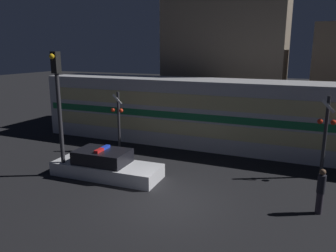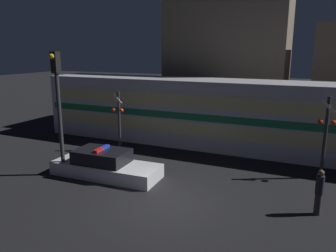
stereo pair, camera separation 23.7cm
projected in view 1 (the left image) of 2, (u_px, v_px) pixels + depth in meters
ground_plane at (167, 202)px, 12.12m from camera, size 120.00×120.00×0.00m
train at (215, 113)px, 18.96m from camera, size 21.71×3.06×3.86m
police_car at (106, 166)px, 14.58m from camera, size 4.96×1.92×1.30m
pedestrian at (321, 191)px, 11.12m from camera, size 0.27×0.27×1.62m
crossing_signal_near at (325, 133)px, 14.07m from camera, size 0.74×0.33×3.63m
crossing_signal_far at (118, 118)px, 18.00m from camera, size 0.74×0.33×3.30m
traffic_light_corner at (59, 101)px, 14.02m from camera, size 0.30×0.46×5.45m
building_left at (226, 51)px, 23.91m from camera, size 8.41×4.91×10.89m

